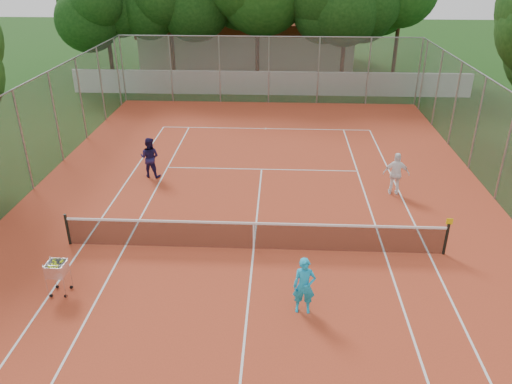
{
  "coord_description": "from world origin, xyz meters",
  "views": [
    {
      "loc": [
        0.75,
        -13.43,
        8.55
      ],
      "look_at": [
        0.0,
        1.5,
        1.3
      ],
      "focal_mm": 35.0,
      "sensor_mm": 36.0,
      "label": 1
    }
  ],
  "objects_px": {
    "player_far_left": "(150,157)",
    "player_far_right": "(396,174)",
    "tennis_net": "(254,235)",
    "player_near": "(304,286)",
    "ball_hopper": "(58,277)",
    "clubhouse": "(248,36)"
  },
  "relations": [
    {
      "from": "tennis_net",
      "to": "clubhouse",
      "type": "relative_size",
      "value": 0.72
    },
    {
      "from": "player_near",
      "to": "clubhouse",
      "type": "bearing_deg",
      "value": 97.59
    },
    {
      "from": "player_near",
      "to": "player_far_left",
      "type": "distance_m",
      "value": 10.36
    },
    {
      "from": "player_far_right",
      "to": "ball_hopper",
      "type": "distance_m",
      "value": 12.44
    },
    {
      "from": "ball_hopper",
      "to": "player_far_left",
      "type": "bearing_deg",
      "value": 106.26
    },
    {
      "from": "clubhouse",
      "to": "tennis_net",
      "type": "bearing_deg",
      "value": -86.05
    },
    {
      "from": "tennis_net",
      "to": "player_far_right",
      "type": "bearing_deg",
      "value": 39.17
    },
    {
      "from": "tennis_net",
      "to": "player_near",
      "type": "distance_m",
      "value": 3.31
    },
    {
      "from": "player_far_left",
      "to": "ball_hopper",
      "type": "xyz_separation_m",
      "value": [
        -0.59,
        -7.99,
        -0.3
      ]
    },
    {
      "from": "player_far_left",
      "to": "player_far_right",
      "type": "xyz_separation_m",
      "value": [
        9.82,
        -1.19,
        -0.0
      ]
    },
    {
      "from": "player_far_right",
      "to": "ball_hopper",
      "type": "bearing_deg",
      "value": 40.16
    },
    {
      "from": "player_far_left",
      "to": "player_far_right",
      "type": "distance_m",
      "value": 9.9
    },
    {
      "from": "player_far_right",
      "to": "player_near",
      "type": "bearing_deg",
      "value": 69.44
    },
    {
      "from": "player_near",
      "to": "player_far_left",
      "type": "relative_size",
      "value": 0.94
    },
    {
      "from": "tennis_net",
      "to": "player_far_left",
      "type": "xyz_separation_m",
      "value": [
        -4.59,
        5.45,
        0.36
      ]
    },
    {
      "from": "player_far_right",
      "to": "ball_hopper",
      "type": "relative_size",
      "value": 1.55
    },
    {
      "from": "tennis_net",
      "to": "player_near",
      "type": "bearing_deg",
      "value": -63.74
    },
    {
      "from": "player_far_left",
      "to": "ball_hopper",
      "type": "relative_size",
      "value": 1.56
    },
    {
      "from": "ball_hopper",
      "to": "player_far_right",
      "type": "bearing_deg",
      "value": 53.63
    },
    {
      "from": "ball_hopper",
      "to": "player_near",
      "type": "bearing_deg",
      "value": 16.86
    },
    {
      "from": "tennis_net",
      "to": "player_far_left",
      "type": "bearing_deg",
      "value": 130.1
    },
    {
      "from": "clubhouse",
      "to": "ball_hopper",
      "type": "height_order",
      "value": "clubhouse"
    }
  ]
}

